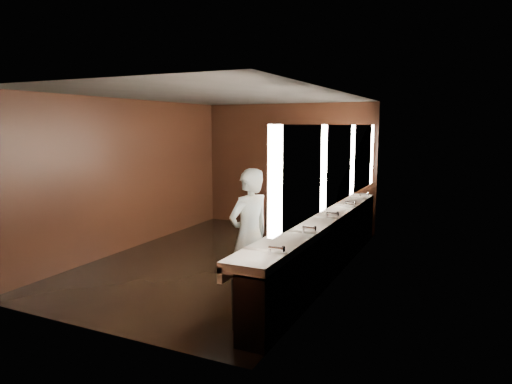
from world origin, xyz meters
TOP-DOWN VIEW (x-y plane):
  - floor at (0.00, 0.00)m, footprint 6.00×6.00m
  - ceiling at (0.00, 0.00)m, footprint 4.00×6.00m
  - wall_back at (0.00, 3.00)m, footprint 4.00×0.02m
  - wall_front at (0.00, -3.00)m, footprint 4.00×0.02m
  - wall_left at (-2.00, 0.00)m, footprint 0.02×6.00m
  - wall_right at (2.00, 0.00)m, footprint 0.02×6.00m
  - sink_counter at (1.79, 0.00)m, footprint 0.55×5.40m
  - mirror_band at (1.98, -0.00)m, footprint 0.06×5.03m
  - person at (1.19, -1.40)m, footprint 0.64×0.76m
  - trash_bin at (1.58, -2.20)m, footprint 0.46×0.46m

SIDE VIEW (x-z plane):
  - floor at x=0.00m, z-range 0.00..0.00m
  - trash_bin at x=1.58m, z-range 0.00..0.62m
  - sink_counter at x=1.79m, z-range -0.01..1.00m
  - person at x=1.19m, z-range 0.00..1.77m
  - wall_back at x=0.00m, z-range 0.00..2.80m
  - wall_front at x=0.00m, z-range 0.00..2.80m
  - wall_left at x=-2.00m, z-range 0.00..2.80m
  - wall_right at x=2.00m, z-range 0.00..2.80m
  - mirror_band at x=1.98m, z-range 1.17..2.32m
  - ceiling at x=0.00m, z-range 2.79..2.81m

